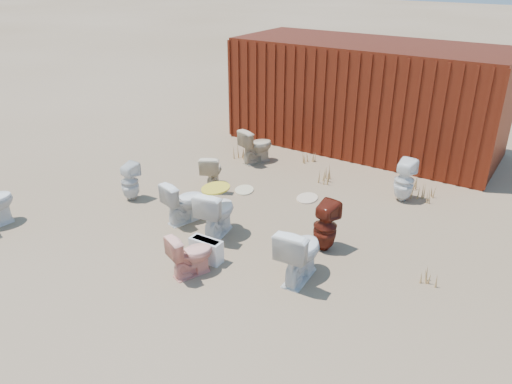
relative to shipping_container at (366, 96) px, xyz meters
The scene contains 21 objects.
ground 5.34m from the shipping_container, 90.00° to the right, with size 100.00×100.00×0.00m, color brown.
shipping_container is the anchor object (origin of this frame).
toilet_front_pink 6.47m from the shipping_container, 89.07° to the right, with size 0.36×0.64×0.65m, color #FAA490.
toilet_front_c 5.41m from the shipping_container, 100.96° to the right, with size 0.41×0.73×0.74m, color white.
toilet_front_maroon 5.03m from the shipping_container, 73.96° to the right, with size 0.36×0.37×0.80m, color #5B1B0F.
toilet_front_e 5.89m from the shipping_container, 75.91° to the right, with size 0.47×0.83×0.84m, color white.
toilet_back_a 5.76m from the shipping_container, 114.91° to the right, with size 0.32×0.33×0.72m, color white.
toilet_back_beige_left 4.27m from the shipping_container, 110.83° to the right, with size 0.39×0.68×0.69m, color beige.
toilet_back_beige_right 2.87m from the shipping_container, 123.01° to the right, with size 0.43×0.75×0.76m, color #C8B492.
toilet_back_yellowlid 5.38m from the shipping_container, 93.07° to the right, with size 0.45×0.79×0.81m, color white.
toilet_back_e 3.13m from the shipping_container, 53.33° to the right, with size 0.36×0.37×0.80m, color white.
yellow_lid 5.33m from the shipping_container, 93.07° to the right, with size 0.41×0.51×0.03m, color gold.
loose_tank 6.10m from the shipping_container, 89.46° to the right, with size 0.50×0.20×0.35m, color silver.
loose_lid_near 3.56m from the shipping_container, 84.60° to the right, with size 0.38×0.49×0.02m, color beige.
loose_lid_far 3.98m from the shipping_container, 103.24° to the right, with size 0.36×0.47×0.02m, color beige.
weed_clump_a 3.29m from the shipping_container, 128.22° to the right, with size 0.36×0.36×0.33m, color olive.
weed_clump_b 2.67m from the shipping_container, 82.78° to the right, with size 0.32×0.32×0.32m, color olive.
weed_clump_c 3.19m from the shipping_container, 45.50° to the right, with size 0.36×0.36×0.27m, color olive.
weed_clump_d 2.10m from the shipping_container, 108.88° to the right, with size 0.30×0.30×0.23m, color olive.
weed_clump_e 2.77m from the shipping_container, 47.14° to the right, with size 0.34×0.34×0.28m, color olive.
weed_clump_f 5.80m from the shipping_container, 58.50° to the right, with size 0.28×0.28×0.22m, color olive.
Camera 1 is at (4.13, -5.66, 4.08)m, focal length 35.00 mm.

